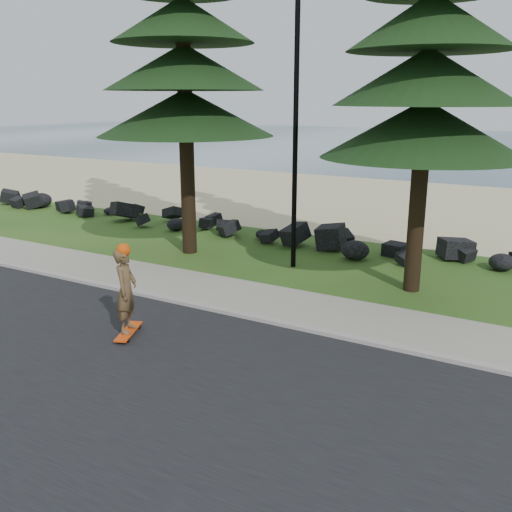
{
  "coord_description": "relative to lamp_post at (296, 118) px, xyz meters",
  "views": [
    {
      "loc": [
        6.85,
        -10.93,
        4.67
      ],
      "look_at": [
        0.6,
        0.0,
        1.16
      ],
      "focal_mm": 40.0,
      "sensor_mm": 36.0,
      "label": 1
    }
  ],
  "objects": [
    {
      "name": "seawall_boulders",
      "position": [
        0.0,
        2.4,
        -4.13
      ],
      "size": [
        60.0,
        2.4,
        1.1
      ],
      "primitive_type": null,
      "color": "black",
      "rests_on": "ground"
    },
    {
      "name": "beach_sand",
      "position": [
        0.0,
        11.3,
        -4.13
      ],
      "size": [
        160.0,
        15.0,
        0.01
      ],
      "primitive_type": "cube",
      "color": "beige",
      "rests_on": "ground"
    },
    {
      "name": "ocean",
      "position": [
        0.0,
        47.8,
        -4.13
      ],
      "size": [
        160.0,
        58.0,
        0.01
      ],
      "primitive_type": "cube",
      "color": "#335362",
      "rests_on": "ground"
    },
    {
      "name": "lamp_post",
      "position": [
        0.0,
        0.0,
        0.0
      ],
      "size": [
        0.25,
        0.14,
        8.14
      ],
      "color": "black",
      "rests_on": "ground"
    },
    {
      "name": "road",
      "position": [
        0.0,
        -7.7,
        -4.12
      ],
      "size": [
        160.0,
        7.0,
        0.02
      ],
      "primitive_type": "cube",
      "color": "black",
      "rests_on": "ground"
    },
    {
      "name": "sidewalk",
      "position": [
        0.0,
        -3.0,
        -4.09
      ],
      "size": [
        160.0,
        2.0,
        0.08
      ],
      "primitive_type": "cube",
      "color": "gray",
      "rests_on": "ground"
    },
    {
      "name": "ground",
      "position": [
        0.0,
        -3.2,
        -4.13
      ],
      "size": [
        160.0,
        160.0,
        0.0
      ],
      "primitive_type": "plane",
      "color": "#29531A",
      "rests_on": "ground"
    },
    {
      "name": "skateboarder",
      "position": [
        -0.71,
        -6.12,
        -3.17
      ],
      "size": [
        0.63,
        1.05,
        1.92
      ],
      "rotation": [
        0.0,
        0.0,
        1.97
      ],
      "color": "#E3420D",
      "rests_on": "ground"
    },
    {
      "name": "kerb",
      "position": [
        0.0,
        -4.1,
        -4.08
      ],
      "size": [
        160.0,
        0.2,
        0.1
      ],
      "primitive_type": "cube",
      "color": "#A59E95",
      "rests_on": "ground"
    }
  ]
}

